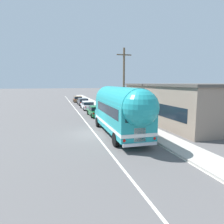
# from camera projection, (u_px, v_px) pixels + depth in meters

# --- Properties ---
(ground_plane) EXTENTS (300.00, 300.00, 0.00)m
(ground_plane) POSITION_uv_depth(u_px,v_px,m) (95.00, 134.00, 17.75)
(ground_plane) COLOR #565454
(lane_markings) EXTENTS (3.98, 80.00, 0.01)m
(lane_markings) POSITION_uv_depth(u_px,v_px,m) (91.00, 113.00, 29.66)
(lane_markings) COLOR silver
(lane_markings) RESTS_ON ground
(sidewalk_slab) EXTENTS (2.16, 90.00, 0.15)m
(sidewalk_slab) POSITION_uv_depth(u_px,v_px,m) (116.00, 114.00, 28.59)
(sidewalk_slab) COLOR #ADA89E
(sidewalk_slab) RESTS_ON ground
(roadside_building) EXTENTS (14.10, 15.51, 4.34)m
(roadside_building) POSITION_uv_depth(u_px,v_px,m) (202.00, 102.00, 24.01)
(roadside_building) COLOR gray
(roadside_building) RESTS_ON ground
(utility_pole) EXTENTS (1.80, 0.24, 8.50)m
(utility_pole) POSITION_uv_depth(u_px,v_px,m) (124.00, 83.00, 24.06)
(utility_pole) COLOR brown
(utility_pole) RESTS_ON ground
(painted_bus) EXTENTS (2.71, 11.15, 4.12)m
(painted_bus) POSITION_uv_depth(u_px,v_px,m) (121.00, 109.00, 16.46)
(painted_bus) COLOR teal
(painted_bus) RESTS_ON ground
(car_lead) EXTENTS (2.01, 4.35, 1.37)m
(car_lead) POSITION_uv_depth(u_px,v_px,m) (96.00, 111.00, 27.06)
(car_lead) COLOR #196633
(car_lead) RESTS_ON ground
(car_second) EXTENTS (1.95, 4.84, 1.37)m
(car_second) POSITION_uv_depth(u_px,v_px,m) (88.00, 105.00, 33.96)
(car_second) COLOR white
(car_second) RESTS_ON ground
(car_third) EXTENTS (1.97, 4.50, 1.37)m
(car_third) POSITION_uv_depth(u_px,v_px,m) (83.00, 101.00, 40.33)
(car_third) COLOR #474C51
(car_third) RESTS_ON ground
(car_fourth) EXTENTS (2.02, 4.27, 1.37)m
(car_fourth) POSITION_uv_depth(u_px,v_px,m) (78.00, 99.00, 46.80)
(car_fourth) COLOR olive
(car_fourth) RESTS_ON ground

